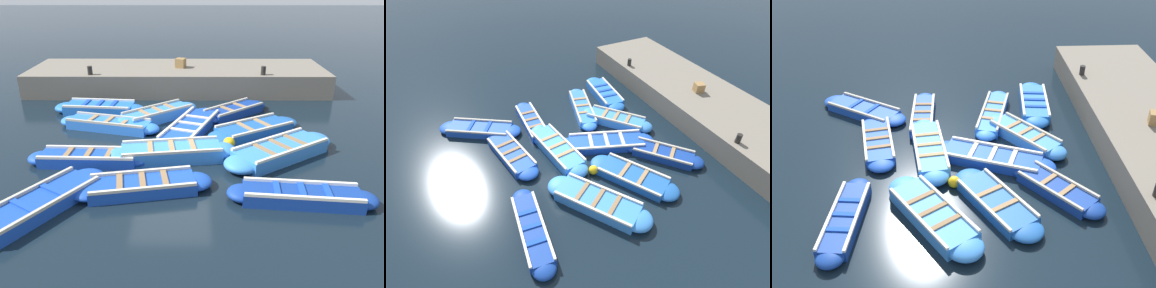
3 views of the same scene
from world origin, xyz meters
The scene contains 18 objects.
ground_plane centered at (0.00, 0.00, 0.00)m, with size 120.00×120.00×0.00m, color black.
boat_stern_in centered at (-2.75, -3.13, 0.16)m, with size 1.05×3.42×0.37m.
boat_far_corner centered at (-2.30, 0.51, 0.15)m, with size 1.44×3.45×0.36m.
boat_inner_gap centered at (-0.45, -3.13, 0.19)m, with size 2.92×3.67×0.44m.
boat_mid_row centered at (3.06, -2.17, 0.15)m, with size 2.59×2.87×0.36m.
boat_outer_right centered at (-0.87, 2.14, 0.16)m, with size 0.84×3.36×0.37m.
boat_tucked centered at (1.66, 2.12, 0.16)m, with size 1.60×3.59×0.38m.
boat_centre centered at (2.57, 0.57, 0.19)m, with size 2.71×3.07×0.44m.
boat_drifting centered at (-3.06, 2.66, 0.15)m, with size 3.52×2.68×0.35m.
boat_near_quay centered at (1.28, -2.66, 0.15)m, with size 2.56×3.44×0.36m.
boat_broadside centered at (3.27, 2.80, 0.18)m, with size 1.21×3.48×0.41m.
boat_alongside centered at (1.38, -0.59, 0.16)m, with size 4.06×2.28×0.38m.
boat_end_of_row centered at (-0.60, -0.09, 0.20)m, with size 1.36×3.73×0.45m.
quay_wall centered at (6.63, 0.00, 0.49)m, with size 3.60×12.85×0.99m.
bollard_north centered at (5.18, -3.54, 1.16)m, with size 0.20×0.20×0.35m, color black.
bollard_mid_north centered at (5.18, 3.54, 1.16)m, with size 0.20×0.20×0.35m, color black.
wooden_crate centered at (6.51, -0.12, 1.19)m, with size 0.40×0.40×0.40m, color olive.
buoy_orange_near centered at (0.15, -1.75, 0.18)m, with size 0.35×0.35×0.35m, color #EAB214.
Camera 1 is at (-9.95, -0.69, 4.68)m, focal length 35.00 mm.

